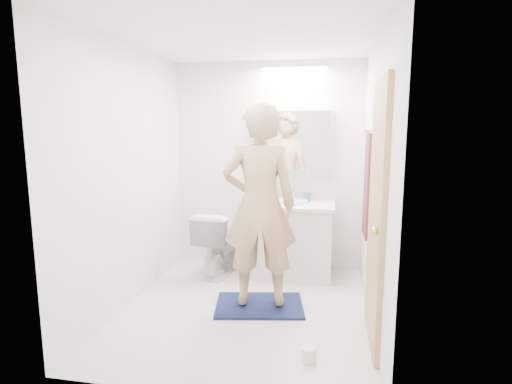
% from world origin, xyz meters
% --- Properties ---
extents(floor, '(2.50, 2.50, 0.00)m').
position_xyz_m(floor, '(0.00, 0.00, 0.00)').
color(floor, silver).
rests_on(floor, ground).
extents(ceiling, '(2.50, 2.50, 0.00)m').
position_xyz_m(ceiling, '(0.00, 0.00, 2.40)').
color(ceiling, white).
rests_on(ceiling, floor).
extents(wall_back, '(2.50, 0.00, 2.50)m').
position_xyz_m(wall_back, '(0.00, 1.25, 1.20)').
color(wall_back, white).
rests_on(wall_back, floor).
extents(wall_front, '(2.50, 0.00, 2.50)m').
position_xyz_m(wall_front, '(0.00, -1.25, 1.20)').
color(wall_front, white).
rests_on(wall_front, floor).
extents(wall_left, '(0.00, 2.50, 2.50)m').
position_xyz_m(wall_left, '(-1.10, 0.00, 1.20)').
color(wall_left, white).
rests_on(wall_left, floor).
extents(wall_right, '(0.00, 2.50, 2.50)m').
position_xyz_m(wall_right, '(1.10, 0.00, 1.20)').
color(wall_right, white).
rests_on(wall_right, floor).
extents(vanity_cabinet, '(0.90, 0.55, 0.78)m').
position_xyz_m(vanity_cabinet, '(0.32, 0.96, 0.39)').
color(vanity_cabinet, silver).
rests_on(vanity_cabinet, floor).
extents(countertop, '(0.95, 0.58, 0.04)m').
position_xyz_m(countertop, '(0.32, 0.96, 0.80)').
color(countertop, white).
rests_on(countertop, vanity_cabinet).
extents(sink_basin, '(0.36, 0.36, 0.03)m').
position_xyz_m(sink_basin, '(0.32, 0.99, 0.84)').
color(sink_basin, silver).
rests_on(sink_basin, countertop).
extents(faucet, '(0.02, 0.02, 0.16)m').
position_xyz_m(faucet, '(0.32, 1.19, 0.90)').
color(faucet, silver).
rests_on(faucet, countertop).
extents(medicine_cabinet, '(0.88, 0.14, 0.70)m').
position_xyz_m(medicine_cabinet, '(0.30, 1.18, 1.50)').
color(medicine_cabinet, white).
rests_on(medicine_cabinet, wall_back).
extents(mirror_panel, '(0.84, 0.01, 0.66)m').
position_xyz_m(mirror_panel, '(0.30, 1.10, 1.50)').
color(mirror_panel, silver).
rests_on(mirror_panel, medicine_cabinet).
extents(toilet, '(0.52, 0.77, 0.73)m').
position_xyz_m(toilet, '(-0.48, 0.85, 0.36)').
color(toilet, white).
rests_on(toilet, floor).
extents(bath_rug, '(0.88, 0.68, 0.02)m').
position_xyz_m(bath_rug, '(0.12, 0.06, 0.01)').
color(bath_rug, '#141F41').
rests_on(bath_rug, floor).
extents(person, '(0.73, 0.54, 1.82)m').
position_xyz_m(person, '(0.12, 0.06, 0.96)').
color(person, tan).
rests_on(person, bath_rug).
extents(door, '(0.04, 0.80, 2.00)m').
position_xyz_m(door, '(1.08, -0.35, 1.00)').
color(door, tan).
rests_on(door, wall_right).
extents(door_knob, '(0.06, 0.06, 0.06)m').
position_xyz_m(door_knob, '(1.04, -0.65, 0.95)').
color(door_knob, gold).
rests_on(door_knob, door).
extents(towel, '(0.02, 0.42, 1.00)m').
position_xyz_m(towel, '(1.08, 0.55, 1.10)').
color(towel, '#142440').
rests_on(towel, wall_right).
extents(towel_hook, '(0.07, 0.02, 0.02)m').
position_xyz_m(towel_hook, '(1.07, 0.55, 1.62)').
color(towel_hook, silver).
rests_on(towel_hook, wall_right).
extents(soap_bottle_a, '(0.10, 0.10, 0.24)m').
position_xyz_m(soap_bottle_a, '(0.07, 1.11, 0.94)').
color(soap_bottle_a, '#D1C887').
rests_on(soap_bottle_a, countertop).
extents(soap_bottle_b, '(0.10, 0.10, 0.17)m').
position_xyz_m(soap_bottle_b, '(0.10, 1.15, 0.91)').
color(soap_bottle_b, '#6093CE').
rests_on(soap_bottle_b, countertop).
extents(toothbrush_cup, '(0.13, 0.13, 0.09)m').
position_xyz_m(toothbrush_cup, '(0.48, 1.12, 0.87)').
color(toothbrush_cup, '#3965AD').
rests_on(toothbrush_cup, countertop).
extents(toilet_paper_roll, '(0.11, 0.11, 0.10)m').
position_xyz_m(toilet_paper_roll, '(0.61, -0.73, 0.05)').
color(toilet_paper_roll, white).
rests_on(toilet_paper_roll, floor).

